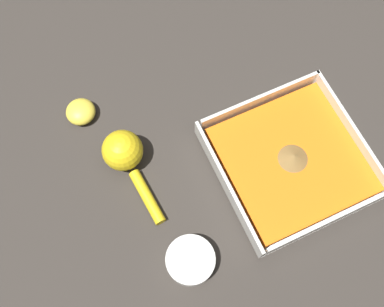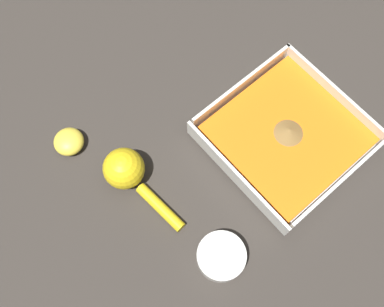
% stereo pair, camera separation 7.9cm
% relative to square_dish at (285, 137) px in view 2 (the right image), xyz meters
% --- Properties ---
extents(ground_plane, '(4.00, 4.00, 0.00)m').
position_rel_square_dish_xyz_m(ground_plane, '(0.03, 0.00, -0.02)').
color(ground_plane, '#332D28').
extents(square_dish, '(0.25, 0.25, 0.05)m').
position_rel_square_dish_xyz_m(square_dish, '(0.00, 0.00, 0.00)').
color(square_dish, silver).
rests_on(square_dish, ground_plane).
extents(spice_bowl, '(0.08, 0.08, 0.03)m').
position_rel_square_dish_xyz_m(spice_bowl, '(0.08, -0.23, -0.00)').
color(spice_bowl, silver).
rests_on(spice_bowl, ground_plane).
extents(lemon_squeezer, '(0.18, 0.07, 0.07)m').
position_rel_square_dish_xyz_m(lemon_squeezer, '(-0.13, -0.26, 0.02)').
color(lemon_squeezer, yellow).
rests_on(lemon_squeezer, ground_plane).
extents(lemon_half, '(0.05, 0.05, 0.03)m').
position_rel_square_dish_xyz_m(lemon_half, '(-0.25, -0.30, -0.00)').
color(lemon_half, yellow).
rests_on(lemon_half, ground_plane).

